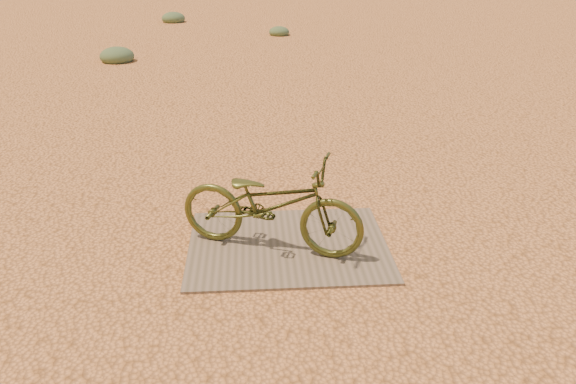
{
  "coord_description": "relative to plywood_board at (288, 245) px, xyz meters",
  "views": [
    {
      "loc": [
        -0.28,
        -3.83,
        2.32
      ],
      "look_at": [
        -0.01,
        0.17,
        0.49
      ],
      "focal_mm": 35.0,
      "sensor_mm": 36.0,
      "label": 1
    }
  ],
  "objects": [
    {
      "name": "kale_c",
      "position": [
        -2.51,
        13.58,
        -0.01
      ],
      "size": [
        0.69,
        0.69,
        0.38
      ],
      "primitive_type": "ellipsoid",
      "color": "#506641",
      "rests_on": "ground"
    },
    {
      "name": "bicycle",
      "position": [
        -0.14,
        -0.04,
        0.4
      ],
      "size": [
        1.58,
        1.0,
        0.78
      ],
      "primitive_type": "imported",
      "rotation": [
        0.0,
        0.0,
        1.22
      ],
      "color": "#43491B",
      "rests_on": "plywood_board"
    },
    {
      "name": "plywood_board",
      "position": [
        0.0,
        0.0,
        0.0
      ],
      "size": [
        1.62,
        1.26,
        0.02
      ],
      "primitive_type": "cube",
      "color": "#725F4E",
      "rests_on": "ground"
    },
    {
      "name": "kale_b",
      "position": [
        0.51,
        10.91,
        -0.01
      ],
      "size": [
        0.52,
        0.52,
        0.29
      ],
      "primitive_type": "ellipsoid",
      "color": "#506641",
      "rests_on": "ground"
    },
    {
      "name": "ground",
      "position": [
        0.01,
        -0.17,
        -0.01
      ],
      "size": [
        120.0,
        120.0,
        0.0
      ],
      "primitive_type": "plane",
      "color": "#E38F51",
      "rests_on": "ground"
    },
    {
      "name": "kale_a",
      "position": [
        -2.97,
        7.77,
        -0.01
      ],
      "size": [
        0.69,
        0.69,
        0.38
      ],
      "primitive_type": "ellipsoid",
      "color": "#506641",
      "rests_on": "ground"
    }
  ]
}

